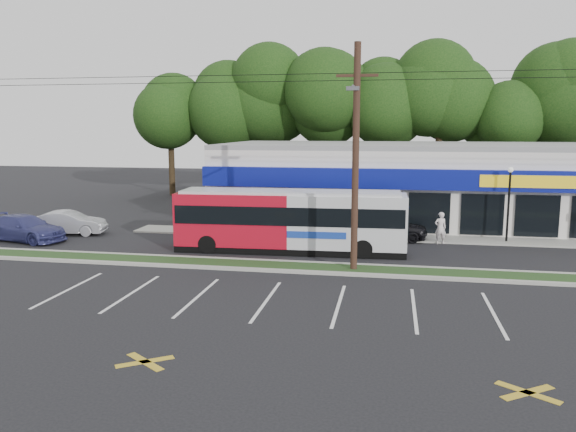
# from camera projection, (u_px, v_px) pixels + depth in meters

# --- Properties ---
(ground) EXTENTS (120.00, 120.00, 0.00)m
(ground) POSITION_uv_depth(u_px,v_px,m) (284.00, 273.00, 24.87)
(ground) COLOR black
(ground) RESTS_ON ground
(grass_strip) EXTENTS (40.00, 1.60, 0.12)m
(grass_strip) POSITION_uv_depth(u_px,v_px,m) (288.00, 267.00, 25.83)
(grass_strip) COLOR #1F3917
(grass_strip) RESTS_ON ground
(curb_south) EXTENTS (40.00, 0.25, 0.14)m
(curb_south) POSITION_uv_depth(u_px,v_px,m) (285.00, 271.00, 25.00)
(curb_south) COLOR #9E9E93
(curb_south) RESTS_ON ground
(curb_north) EXTENTS (40.00, 0.25, 0.14)m
(curb_north) POSITION_uv_depth(u_px,v_px,m) (291.00, 262.00, 26.65)
(curb_north) COLOR #9E9E93
(curb_north) RESTS_ON ground
(sidewalk) EXTENTS (32.00, 2.20, 0.10)m
(sidewalk) POSITION_uv_depth(u_px,v_px,m) (397.00, 237.00, 32.70)
(sidewalk) COLOR #9E9E93
(sidewalk) RESTS_ON ground
(strip_mall) EXTENTS (25.00, 12.55, 5.30)m
(strip_mall) POSITION_uv_depth(u_px,v_px,m) (405.00, 182.00, 38.92)
(strip_mall) COLOR silver
(strip_mall) RESTS_ON ground
(utility_pole) EXTENTS (50.00, 2.77, 10.00)m
(utility_pole) POSITION_uv_depth(u_px,v_px,m) (352.00, 150.00, 24.41)
(utility_pole) COLOR black
(utility_pole) RESTS_ON ground
(lamp_post) EXTENTS (0.30, 0.30, 4.25)m
(lamp_post) POSITION_uv_depth(u_px,v_px,m) (509.00, 196.00, 31.01)
(lamp_post) COLOR black
(lamp_post) RESTS_ON ground
(tree_line) EXTENTS (46.76, 6.76, 11.83)m
(tree_line) POSITION_uv_depth(u_px,v_px,m) (387.00, 103.00, 48.07)
(tree_line) COLOR black
(tree_line) RESTS_ON ground
(metrobus) EXTENTS (11.95, 2.99, 3.19)m
(metrobus) POSITION_uv_depth(u_px,v_px,m) (290.00, 219.00, 29.07)
(metrobus) COLOR #B30D20
(metrobus) RESTS_ON ground
(car_dark) EXTENTS (4.66, 1.98, 1.57)m
(car_dark) POSITION_uv_depth(u_px,v_px,m) (386.00, 226.00, 32.21)
(car_dark) COLOR black
(car_dark) RESTS_ON ground
(car_silver) EXTENTS (4.58, 2.39, 1.44)m
(car_silver) POSITION_uv_depth(u_px,v_px,m) (68.00, 223.00, 33.69)
(car_silver) COLOR #95969C
(car_silver) RESTS_ON ground
(car_blue) EXTENTS (5.42, 3.09, 1.48)m
(car_blue) POSITION_uv_depth(u_px,v_px,m) (24.00, 228.00, 31.88)
(car_blue) COLOR navy
(car_blue) RESTS_ON ground
(pedestrian_a) EXTENTS (0.73, 0.57, 1.79)m
(pedestrian_a) POSITION_uv_depth(u_px,v_px,m) (440.00, 228.00, 31.04)
(pedestrian_a) COLOR silver
(pedestrian_a) RESTS_ON ground
(pedestrian_b) EXTENTS (0.76, 0.60, 1.52)m
(pedestrian_b) POSITION_uv_depth(u_px,v_px,m) (360.00, 226.00, 32.49)
(pedestrian_b) COLOR #BFB1AB
(pedestrian_b) RESTS_ON ground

